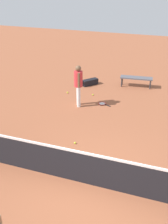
% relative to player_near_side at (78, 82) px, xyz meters
% --- Properties ---
extents(ground_plane, '(40.00, 40.00, 0.00)m').
position_rel_player_near_side_xyz_m(ground_plane, '(-2.00, 4.30, -1.01)').
color(ground_plane, '#9E5638').
extents(court_net, '(10.09, 0.09, 1.07)m').
position_rel_player_near_side_xyz_m(court_net, '(-2.00, 4.30, -0.51)').
color(court_net, '#4C4C51').
rests_on(court_net, ground_plane).
extents(player_near_side, '(0.46, 0.51, 1.70)m').
position_rel_player_near_side_xyz_m(player_near_side, '(0.00, 0.00, 0.00)').
color(player_near_side, white).
rests_on(player_near_side, ground_plane).
extents(tennis_racket_near_player, '(0.60, 0.41, 0.03)m').
position_rel_player_near_side_xyz_m(tennis_racket_near_player, '(-0.90, -0.47, -1.00)').
color(tennis_racket_near_player, red).
rests_on(tennis_racket_near_player, ground_plane).
extents(tennis_ball_near_player, '(0.07, 0.07, 0.07)m').
position_rel_player_near_side_xyz_m(tennis_ball_near_player, '(0.92, -1.03, -0.98)').
color(tennis_ball_near_player, '#C6E033').
rests_on(tennis_ball_near_player, ground_plane).
extents(tennis_ball_by_net, '(0.07, 0.07, 0.07)m').
position_rel_player_near_side_xyz_m(tennis_ball_by_net, '(-0.89, 2.69, -0.98)').
color(tennis_ball_by_net, '#C6E033').
rests_on(tennis_ball_by_net, ground_plane).
extents(tennis_ball_baseline, '(0.07, 0.07, 0.07)m').
position_rel_player_near_side_xyz_m(tennis_ball_baseline, '(-0.23, -1.19, -0.98)').
color(tennis_ball_baseline, '#C6E033').
rests_on(tennis_ball_baseline, ground_plane).
extents(courtside_bench, '(1.53, 0.56, 0.48)m').
position_rel_player_near_side_xyz_m(courtside_bench, '(-1.85, -2.88, -0.59)').
color(courtside_bench, '#595960').
rests_on(courtside_bench, ground_plane).
extents(equipment_bag, '(0.72, 0.80, 0.28)m').
position_rel_player_near_side_xyz_m(equipment_bag, '(0.32, -2.35, -0.87)').
color(equipment_bag, black).
rests_on(equipment_bag, ground_plane).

